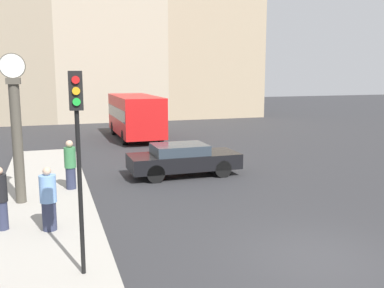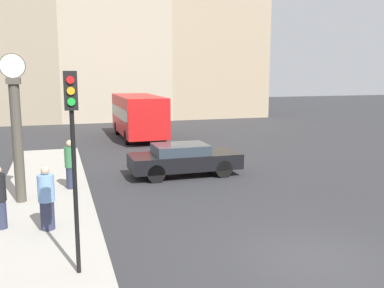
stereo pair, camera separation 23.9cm
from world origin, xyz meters
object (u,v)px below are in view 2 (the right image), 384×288
Objects in this scene: bus_distant at (138,114)px; pedestrian_black_jacket at (0,198)px; sedan_car at (184,159)px; traffic_light_near at (73,132)px; pedestrian_green_hoodie at (71,164)px; street_clock at (17,131)px; pedestrian_blue_stripe at (47,199)px.

bus_distant is 4.18× the size of pedestrian_black_jacket.
traffic_light_near is at bearing -120.03° from sedan_car.
pedestrian_green_hoodie is 4.09m from pedestrian_black_jacket.
street_clock is 2.85m from pedestrian_black_jacket.
bus_distant is 19.50m from traffic_light_near.
street_clock is (-1.51, 5.70, -0.66)m from traffic_light_near.
sedan_car is 0.97× the size of street_clock.
pedestrian_blue_stripe is 1.00× the size of pedestrian_black_jacket.
traffic_light_near is 5.94m from street_clock.
street_clock is at bearing 106.71° from pedestrian_blue_stripe.
bus_distant is 1.71× the size of traffic_light_near.
street_clock is 3.33m from pedestrian_blue_stripe.
street_clock reaches higher than pedestrian_green_hoodie.
pedestrian_green_hoodie is (-4.68, -11.97, -0.57)m from bus_distant.
traffic_light_near is 0.88× the size of street_clock.
pedestrian_green_hoodie is (-4.59, -1.24, 0.32)m from sedan_car.
street_clock is 2.45m from pedestrian_green_hoodie.
bus_distant reaches higher than pedestrian_green_hoodie.
traffic_light_near reaches higher than pedestrian_green_hoodie.
pedestrian_blue_stripe is at bearing -100.51° from pedestrian_green_hoodie.
street_clock reaches higher than bus_distant.
pedestrian_black_jacket is at bearing -97.68° from street_clock.
traffic_light_near is at bearing -77.06° from pedestrian_blue_stripe.
pedestrian_blue_stripe reaches higher than sedan_car.
bus_distant reaches higher than sedan_car.
traffic_light_near is at bearing -60.65° from pedestrian_black_jacket.
pedestrian_blue_stripe is 1.27m from pedestrian_black_jacket.
traffic_light_near reaches higher than pedestrian_black_jacket.
traffic_light_near is (-4.69, -8.11, 2.40)m from sedan_car.
traffic_light_near reaches higher than sedan_car.
pedestrian_black_jacket is at bearing -113.04° from bus_distant.
street_clock reaches higher than sedan_car.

